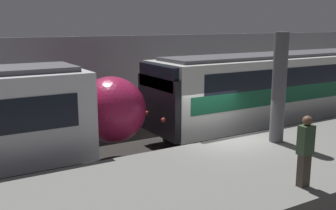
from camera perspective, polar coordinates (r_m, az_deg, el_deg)
ground_plane at (r=14.50m, az=8.59°, el=-8.68°), size 120.00×120.00×0.00m
platform at (r=12.63m, az=15.90°, el=-9.56°), size 40.00×4.97×1.08m
station_rear_barrier at (r=19.66m, az=-4.16°, el=3.55°), size 50.00×0.15×4.45m
support_pillar_near at (r=13.59m, az=15.80°, el=2.38°), size 0.47×0.47×3.69m
train_boxy at (r=21.77m, az=21.78°, el=2.65°), size 20.02×3.02×3.67m
person_waiting at (r=10.17m, az=19.29°, el=-6.08°), size 0.38×0.24×1.79m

